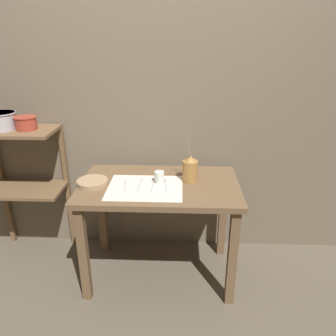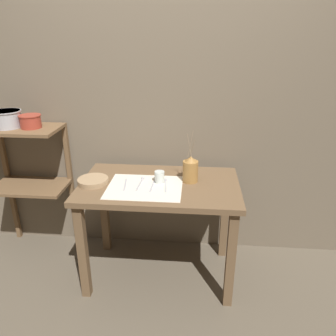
% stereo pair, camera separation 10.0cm
% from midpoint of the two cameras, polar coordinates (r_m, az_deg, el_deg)
% --- Properties ---
extents(ground_plane, '(12.00, 12.00, 0.00)m').
position_cam_midpoint_polar(ground_plane, '(2.75, -2.44, -17.70)').
color(ground_plane, brown).
extents(stone_wall_back, '(7.00, 0.06, 2.40)m').
position_cam_midpoint_polar(stone_wall_back, '(2.62, -2.07, 9.79)').
color(stone_wall_back, '#6B5E4C').
rests_on(stone_wall_back, ground_plane).
extents(wooden_table, '(1.13, 0.69, 0.78)m').
position_cam_midpoint_polar(wooden_table, '(2.38, -2.70, -5.36)').
color(wooden_table, brown).
rests_on(wooden_table, ground_plane).
extents(wooden_shelf_unit, '(0.60, 0.36, 1.11)m').
position_cam_midpoint_polar(wooden_shelf_unit, '(2.86, -24.69, 0.12)').
color(wooden_shelf_unit, brown).
rests_on(wooden_shelf_unit, ground_plane).
extents(linen_cloth, '(0.51, 0.41, 0.00)m').
position_cam_midpoint_polar(linen_cloth, '(2.27, -5.27, -3.44)').
color(linen_cloth, beige).
rests_on(linen_cloth, wooden_table).
extents(pitcher_with_flowers, '(0.11, 0.11, 0.38)m').
position_cam_midpoint_polar(pitcher_with_flowers, '(2.33, 2.64, -0.26)').
color(pitcher_with_flowers, olive).
rests_on(pitcher_with_flowers, wooden_table).
extents(wooden_bowl, '(0.22, 0.22, 0.04)m').
position_cam_midpoint_polar(wooden_bowl, '(2.37, -14.22, -2.46)').
color(wooden_bowl, '#9E7F5B').
rests_on(wooden_bowl, wooden_table).
extents(glass_tumbler_near, '(0.07, 0.07, 0.08)m').
position_cam_midpoint_polar(glass_tumbler_near, '(2.32, -2.68, -1.60)').
color(glass_tumbler_near, silver).
rests_on(glass_tumbler_near, wooden_table).
extents(knife_center, '(0.04, 0.20, 0.00)m').
position_cam_midpoint_polar(knife_center, '(2.31, -8.71, -3.01)').
color(knife_center, '#A8A8AD').
rests_on(knife_center, wooden_table).
extents(spoon_inner, '(0.03, 0.21, 0.02)m').
position_cam_midpoint_polar(spoon_inner, '(2.35, -5.90, -2.33)').
color(spoon_inner, '#A8A8AD').
rests_on(spoon_inner, wooden_table).
extents(fork_outer, '(0.02, 0.20, 0.00)m').
position_cam_midpoint_polar(fork_outer, '(2.28, -3.95, -3.21)').
color(fork_outer, '#A8A8AD').
rests_on(fork_outer, wooden_table).
extents(spoon_outer, '(0.04, 0.21, 0.02)m').
position_cam_midpoint_polar(spoon_outer, '(2.33, -1.67, -2.50)').
color(spoon_outer, '#A8A8AD').
rests_on(spoon_outer, wooden_table).
extents(metal_pot_large, '(0.22, 0.22, 0.13)m').
position_cam_midpoint_polar(metal_pot_large, '(2.77, -27.95, 7.33)').
color(metal_pot_large, '#A8A8AD').
rests_on(metal_pot_large, wooden_shelf_unit).
extents(metal_pot_small, '(0.16, 0.16, 0.10)m').
position_cam_midpoint_polar(metal_pot_small, '(2.68, -24.49, 7.21)').
color(metal_pot_small, '#9E3828').
rests_on(metal_pot_small, wooden_shelf_unit).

